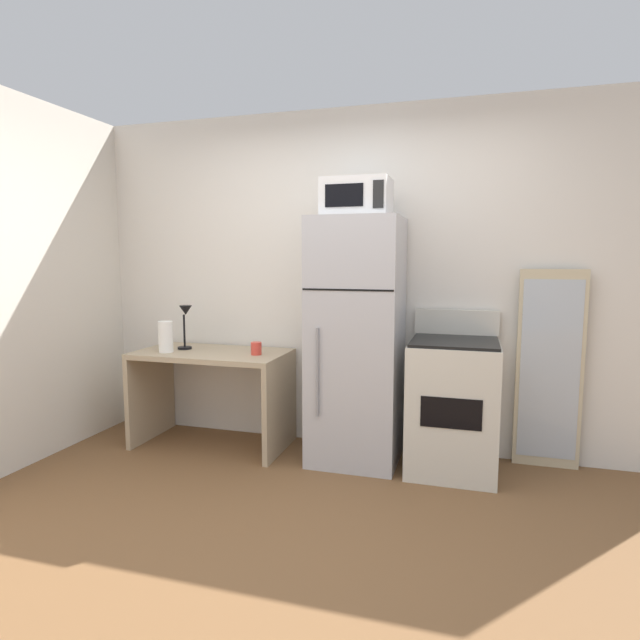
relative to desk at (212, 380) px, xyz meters
name	(u,v)px	position (x,y,z in m)	size (l,w,h in m)	color
ground_plane	(284,556)	(1.08, -1.31, -0.52)	(12.00, 12.00, 0.00)	brown
wall_back_white	(359,281)	(1.08, 0.39, 0.78)	(5.00, 0.10, 2.60)	silver
desk	(212,380)	(0.00, 0.00, 0.00)	(1.17, 0.63, 0.75)	tan
desk_lamp	(185,320)	(-0.24, 0.02, 0.47)	(0.14, 0.12, 0.35)	black
coffee_mug	(256,348)	(0.39, -0.03, 0.27)	(0.08, 0.08, 0.10)	#D83F33
paper_towel_roll	(166,337)	(-0.32, -0.13, 0.35)	(0.11, 0.11, 0.24)	white
refrigerator	(356,341)	(1.15, 0.02, 0.35)	(0.63, 0.61, 1.76)	#B7B7BC
microwave	(357,198)	(1.15, 0.00, 1.36)	(0.46, 0.35, 0.26)	silver
oven_range	(453,405)	(1.84, 0.02, -0.06)	(0.60, 0.61, 1.10)	beige
leaning_mirror	(549,370)	(2.47, 0.27, 0.18)	(0.44, 0.03, 1.40)	#C6B793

